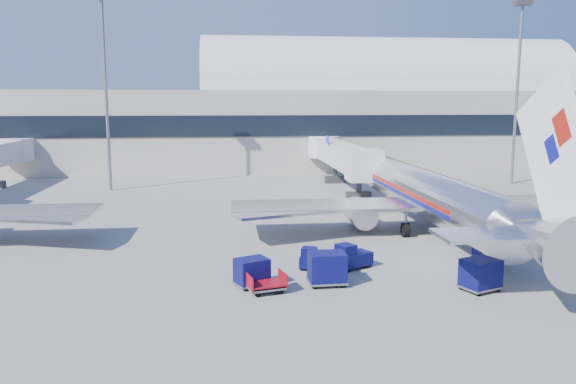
{
  "coord_description": "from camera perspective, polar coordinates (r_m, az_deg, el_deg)",
  "views": [
    {
      "loc": [
        -6.31,
        -37.61,
        10.31
      ],
      "look_at": [
        -1.5,
        6.0,
        3.28
      ],
      "focal_mm": 35.0,
      "sensor_mm": 36.0,
      "label": 1
    }
  ],
  "objects": [
    {
      "name": "ground",
      "position": [
        39.51,
        3.13,
        -6.04
      ],
      "size": [
        260.0,
        260.0,
        0.0
      ],
      "primitive_type": "plane",
      "color": "gray",
      "rests_on": "ground"
    },
    {
      "name": "terminal",
      "position": [
        93.9,
        -10.84,
        7.24
      ],
      "size": [
        170.0,
        28.15,
        21.0
      ],
      "color": "#B2AA9E",
      "rests_on": "ground"
    },
    {
      "name": "airliner_main",
      "position": [
        45.77,
        14.67,
        -0.48
      ],
      "size": [
        32.0,
        37.26,
        12.07
      ],
      "color": "silver",
      "rests_on": "ground"
    },
    {
      "name": "jetbridge_near",
      "position": [
        70.11,
        5.18,
        3.84
      ],
      "size": [
        4.4,
        27.5,
        6.25
      ],
      "color": "silver",
      "rests_on": "ground"
    },
    {
      "name": "mast_west",
      "position": [
        69.13,
        -18.14,
        12.38
      ],
      "size": [
        2.0,
        1.2,
        22.6
      ],
      "color": "slate",
      "rests_on": "ground"
    },
    {
      "name": "mast_east",
      "position": [
        76.88,
        22.39,
        11.78
      ],
      "size": [
        2.0,
        1.2,
        22.6
      ],
      "color": "slate",
      "rests_on": "ground"
    },
    {
      "name": "barrier_near",
      "position": [
        47.51,
        24.71,
        -3.72
      ],
      "size": [
        3.0,
        0.55,
        0.9
      ],
      "primitive_type": "cube",
      "color": "#9E9E96",
      "rests_on": "ground"
    },
    {
      "name": "tug_lead",
      "position": [
        35.5,
        6.4,
        -6.59
      ],
      "size": [
        2.78,
        2.3,
        1.63
      ],
      "rotation": [
        0.0,
        0.0,
        0.51
      ],
      "color": "#090943",
      "rests_on": "ground"
    },
    {
      "name": "tug_right",
      "position": [
        39.37,
        19.84,
        -5.64
      ],
      "size": [
        2.24,
        2.42,
        1.44
      ],
      "rotation": [
        0.0,
        0.0,
        -0.9
      ],
      "color": "#090943",
      "rests_on": "ground"
    },
    {
      "name": "tug_left",
      "position": [
        35.57,
        2.26,
        -6.69
      ],
      "size": [
        1.71,
        2.37,
        1.39
      ],
      "rotation": [
        0.0,
        0.0,
        1.24
      ],
      "color": "#090943",
      "rests_on": "ground"
    },
    {
      "name": "cart_train_a",
      "position": [
        32.23,
        4.0,
        -7.69
      ],
      "size": [
        2.19,
        1.7,
        1.89
      ],
      "rotation": [
        0.0,
        0.0,
        0.03
      ],
      "color": "#090943",
      "rests_on": "ground"
    },
    {
      "name": "cart_train_b",
      "position": [
        32.94,
        3.75,
        -7.49
      ],
      "size": [
        1.99,
        1.54,
        1.72
      ],
      "rotation": [
        0.0,
        0.0,
        -0.03
      ],
      "color": "#090943",
      "rests_on": "ground"
    },
    {
      "name": "cart_train_c",
      "position": [
        32.02,
        -3.69,
        -8.07
      ],
      "size": [
        2.25,
        2.03,
        1.62
      ],
      "rotation": [
        0.0,
        0.0,
        0.42
      ],
      "color": "#090943",
      "rests_on": "ground"
    },
    {
      "name": "cart_solo_near",
      "position": [
        33.0,
        18.97,
        -7.88
      ],
      "size": [
        2.46,
        2.19,
        1.78
      ],
      "rotation": [
        0.0,
        0.0,
        0.39
      ],
      "color": "#090943",
      "rests_on": "ground"
    },
    {
      "name": "cart_open_red",
      "position": [
        31.13,
        -2.19,
        -9.49
      ],
      "size": [
        2.31,
        1.88,
        0.54
      ],
      "rotation": [
        0.0,
        0.0,
        0.25
      ],
      "color": "slate",
      "rests_on": "ground"
    }
  ]
}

